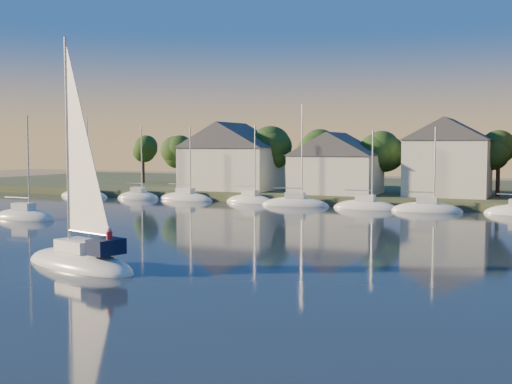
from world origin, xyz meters
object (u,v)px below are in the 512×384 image
Objects in this scene: hero_sailboat at (80,257)px; drifting_sailboat_left at (24,218)px; clubhouse_centre at (336,162)px; clubhouse_east at (448,156)px; clubhouse_west at (231,155)px.

hero_sailboat is 1.31× the size of drifting_sailboat_left.
hero_sailboat is (0.32, -50.92, -4.52)m from clubhouse_centre.
clubhouse_east is 0.92× the size of drifting_sailboat_left.
clubhouse_west is at bearing 176.42° from clubhouse_centre.
drifting_sailboat_left is (-5.57, -34.42, -5.84)m from clubhouse_west.
clubhouse_west is at bearing 77.89° from drifting_sailboat_left.
clubhouse_centre is 0.77× the size of hero_sailboat.
clubhouse_centre is at bearing -171.87° from clubhouse_east.
clubhouse_east reaches higher than clubhouse_west.
clubhouse_centre is 1.10× the size of clubhouse_east.
hero_sailboat reaches higher than drifting_sailboat_left.
clubhouse_west is 35.36m from drifting_sailboat_left.
drifting_sailboat_left is at bearing -23.50° from hero_sailboat.
clubhouse_centre is 40.10m from drifting_sailboat_left.
hero_sailboat is at bearing -104.49° from clubhouse_east.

